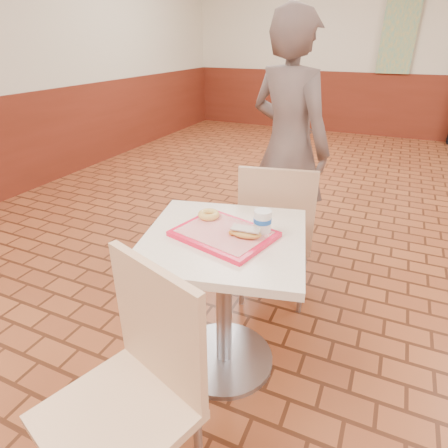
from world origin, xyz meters
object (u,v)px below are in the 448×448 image
at_px(chair_main_back, 276,228).
at_px(chair_main_front, 134,385).
at_px(customer, 288,147).
at_px(ring_donut, 209,215).
at_px(paper_cup, 262,221).
at_px(serving_tray, 224,234).
at_px(main_table, 224,282).
at_px(long_john_donut, 245,233).

bearing_deg(chair_main_back, chair_main_front, 74.17).
relative_size(customer, ring_donut, 16.91).
height_order(chair_main_front, chair_main_back, chair_main_front).
xyz_separation_m(ring_donut, paper_cup, (0.27, -0.03, 0.03)).
bearing_deg(serving_tray, paper_cup, 24.85).
relative_size(chair_main_front, customer, 0.54).
relative_size(main_table, chair_main_front, 0.81).
xyz_separation_m(chair_main_front, paper_cup, (0.17, 0.73, 0.30)).
bearing_deg(serving_tray, long_john_donut, -6.56).
bearing_deg(serving_tray, chair_main_front, -91.97).
bearing_deg(ring_donut, customer, 85.53).
bearing_deg(serving_tray, customer, 91.93).
height_order(chair_main_back, paper_cup, chair_main_back).
distance_m(chair_main_front, chair_main_back, 1.27).
xyz_separation_m(chair_main_front, serving_tray, (0.02, 0.66, 0.24)).
bearing_deg(paper_cup, main_table, -155.15).
bearing_deg(ring_donut, chair_main_front, -82.59).
relative_size(chair_main_front, paper_cup, 9.43).
xyz_separation_m(main_table, paper_cup, (0.15, 0.07, 0.31)).
bearing_deg(main_table, paper_cup, 24.85).
xyz_separation_m(customer, serving_tray, (0.04, -1.15, -0.10)).
distance_m(main_table, ring_donut, 0.32).
bearing_deg(chair_main_front, customer, 109.20).
relative_size(chair_main_front, chair_main_back, 1.01).
distance_m(chair_main_back, serving_tray, 0.66).
bearing_deg(chair_main_front, long_john_donut, 97.77).
bearing_deg(paper_cup, long_john_donut, -120.36).
xyz_separation_m(serving_tray, paper_cup, (0.15, 0.07, 0.06)).
height_order(serving_tray, long_john_donut, long_john_donut).
height_order(chair_main_front, paper_cup, chair_main_front).
xyz_separation_m(chair_main_front, customer, (-0.02, 1.80, 0.34)).
distance_m(chair_main_back, ring_donut, 0.61).
bearing_deg(ring_donut, main_table, -38.38).
bearing_deg(main_table, chair_main_back, 84.05).
height_order(ring_donut, paper_cup, paper_cup).
bearing_deg(customer, main_table, 114.89).
bearing_deg(paper_cup, customer, 99.92).
distance_m(chair_main_front, serving_tray, 0.70).
xyz_separation_m(customer, paper_cup, (0.19, -1.08, -0.04)).
height_order(main_table, chair_main_front, chair_main_front).
bearing_deg(main_table, long_john_donut, -6.56).
height_order(serving_tray, ring_donut, ring_donut).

